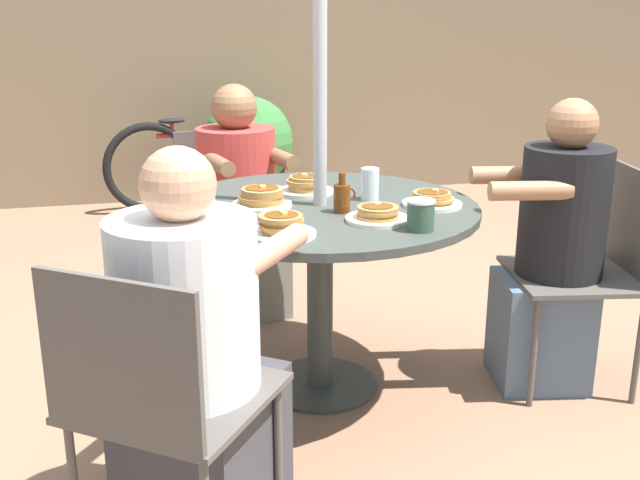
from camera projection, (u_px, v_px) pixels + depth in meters
name	position (u px, v px, depth m)	size (l,w,h in m)	color
ground_plane	(320.00, 386.00, 3.01)	(12.00, 12.00, 0.00)	#8C664C
back_fence	(222.00, 87.00, 5.84)	(10.00, 0.06, 1.74)	#7A664C
patio_table	(320.00, 233.00, 2.82)	(1.18, 1.18, 0.75)	#383D38
umbrella_pole	(320.00, 121.00, 2.70)	(0.05, 0.05, 2.13)	#ADADB2
patio_chair_north	(228.00, 204.00, 3.79)	(0.56, 0.56, 0.87)	#514C47
diner_north	(240.00, 213.00, 3.64)	(0.46, 0.56, 1.12)	gray
patio_chair_east	(157.00, 394.00, 1.91)	(0.66, 0.66, 0.87)	#514C47
diner_east	(194.00, 366.00, 2.07)	(0.62, 0.65, 1.12)	#3D3D42
patio_chair_south	(596.00, 262.00, 2.91)	(0.55, 0.55, 0.87)	#514C47
diner_south	(552.00, 259.00, 2.90)	(0.52, 0.40, 1.14)	slate
pancake_plate_a	(306.00, 186.00, 2.95)	(0.22, 0.22, 0.08)	silver
pancake_plate_b	(432.00, 200.00, 2.76)	(0.22, 0.22, 0.06)	silver
pancake_plate_c	(282.00, 227.00, 2.39)	(0.22, 0.22, 0.08)	silver
pancake_plate_d	(262.00, 198.00, 2.75)	(0.22, 0.22, 0.08)	silver
pancake_plate_e	(378.00, 215.00, 2.56)	(0.22, 0.22, 0.06)	silver
syrup_bottle	(342.00, 197.00, 2.66)	(0.08, 0.06, 0.14)	#602D0F
coffee_cup	(421.00, 215.00, 2.44)	(0.09, 0.09, 0.10)	#33513D
drinking_glass_a	(204.00, 190.00, 2.77)	(0.08, 0.08, 0.11)	silver
drinking_glass_b	(370.00, 184.00, 2.84)	(0.07, 0.07, 0.12)	silver
bicycle	(198.00, 163.00, 5.65)	(1.40, 0.44, 0.69)	black
potted_shrub	(249.00, 146.00, 5.54)	(0.66, 0.66, 0.85)	#3D3D3F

